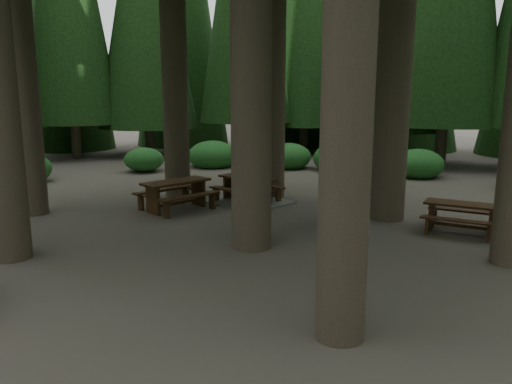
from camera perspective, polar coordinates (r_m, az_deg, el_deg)
The scene contains 5 objects.
ground at distance 11.01m, azimuth -4.59°, elevation -5.84°, with size 80.00×80.00×0.00m, color #575046.
picnic_table_b at distance 14.13m, azimuth -9.09°, elevation 0.18°, with size 1.94×2.22×0.83m.
picnic_table_c at distance 14.93m, azimuth -0.99°, elevation -0.20°, with size 2.58×2.25×0.78m.
picnic_table_d at distance 12.63m, azimuth 22.38°, elevation -2.23°, with size 1.73×1.43×0.71m.
shrub_ring at distance 11.10m, azimuth 0.63°, elevation -3.51°, with size 23.86×24.64×1.49m.
Camera 1 is at (6.43, -8.33, 3.24)m, focal length 35.00 mm.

